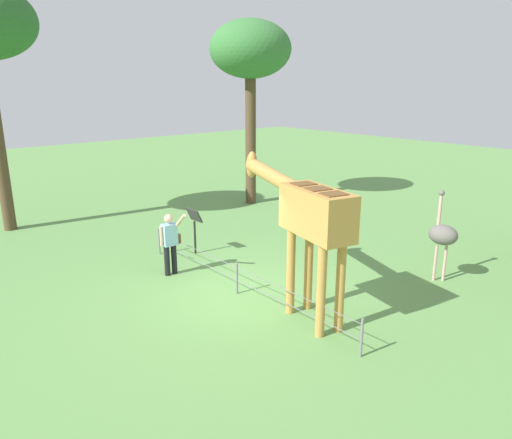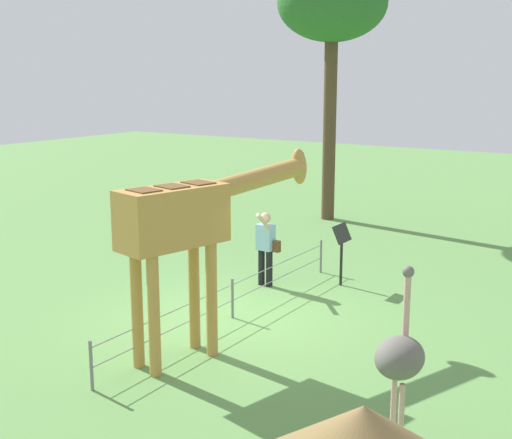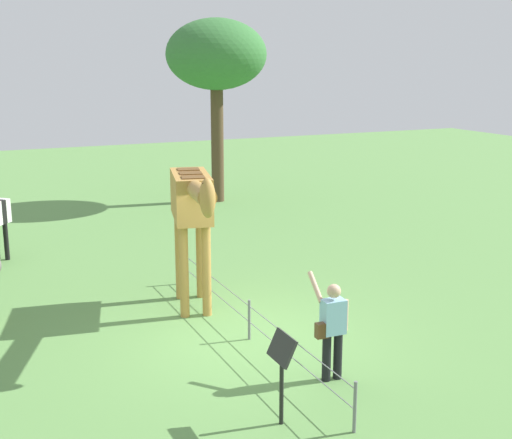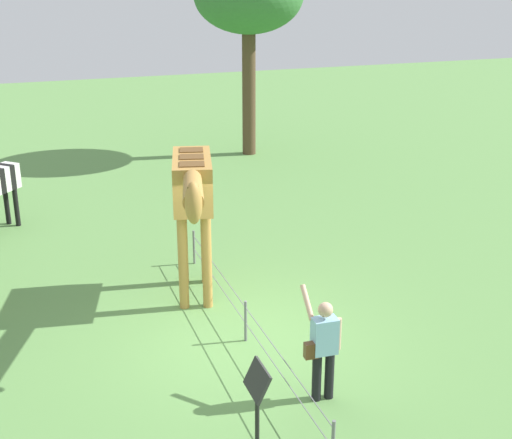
# 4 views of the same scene
# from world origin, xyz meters

# --- Properties ---
(ground_plane) EXTENTS (60.00, 60.00, 0.00)m
(ground_plane) POSITION_xyz_m (0.00, 0.00, 0.00)
(ground_plane) COLOR #60934C
(giraffe) EXTENTS (3.79, 1.36, 3.14)m
(giraffe) POSITION_xyz_m (-1.74, -0.34, 2.17)
(giraffe) COLOR #BC8942
(giraffe) RESTS_ON ground_plane
(visitor) EXTENTS (0.68, 0.58, 1.67)m
(visitor) POSITION_xyz_m (1.99, 0.60, 0.90)
(visitor) COLOR black
(visitor) RESTS_ON ground_plane
(info_sign) EXTENTS (0.56, 0.21, 1.32)m
(info_sign) POSITION_xyz_m (2.88, -0.72, 0.95)
(info_sign) COLOR black
(info_sign) RESTS_ON ground_plane
(wire_fence) EXTENTS (7.05, 0.05, 0.75)m
(wire_fence) POSITION_xyz_m (0.00, 0.08, 0.40)
(wire_fence) COLOR slate
(wire_fence) RESTS_ON ground_plane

